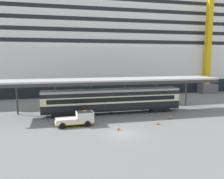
# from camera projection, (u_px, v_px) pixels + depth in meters

# --- Properties ---
(ground_plane) EXTENTS (400.00, 400.00, 0.00)m
(ground_plane) POSITION_uv_depth(u_px,v_px,m) (123.00, 134.00, 28.34)
(ground_plane) COLOR slate
(cruise_ship) EXTENTS (123.34, 24.08, 39.50)m
(cruise_ship) POSITION_uv_depth(u_px,v_px,m) (97.00, 44.00, 66.81)
(cruise_ship) COLOR black
(cruise_ship) RESTS_ON ground
(platform_canopy) EXTENTS (36.85, 5.61, 5.80)m
(platform_canopy) POSITION_uv_depth(u_px,v_px,m) (112.00, 80.00, 38.42)
(platform_canopy) COLOR #BDBDBD
(platform_canopy) RESTS_ON ground
(train_carriage) EXTENTS (22.95, 2.81, 4.11)m
(train_carriage) POSITION_uv_depth(u_px,v_px,m) (112.00, 100.00, 38.42)
(train_carriage) COLOR black
(train_carriage) RESTS_ON ground
(service_truck) EXTENTS (5.30, 2.46, 2.02)m
(service_truck) POSITION_uv_depth(u_px,v_px,m) (78.00, 118.00, 31.71)
(service_truck) COLOR silver
(service_truck) RESTS_ON ground
(traffic_cone_near) EXTENTS (0.36, 0.36, 0.77)m
(traffic_cone_near) POSITION_uv_depth(u_px,v_px,m) (158.00, 122.00, 32.22)
(traffic_cone_near) COLOR black
(traffic_cone_near) RESTS_ON ground
(traffic_cone_mid) EXTENTS (0.36, 0.36, 0.72)m
(traffic_cone_mid) POSITION_uv_depth(u_px,v_px,m) (171.00, 117.00, 35.23)
(traffic_cone_mid) COLOR black
(traffic_cone_mid) RESTS_ON ground
(traffic_cone_far) EXTENTS (0.36, 0.36, 0.69)m
(traffic_cone_far) POSITION_uv_depth(u_px,v_px,m) (118.00, 127.00, 29.72)
(traffic_cone_far) COLOR black
(traffic_cone_far) RESTS_ON ground
(dockside_crane) EXTENTS (15.41, 4.40, 56.50)m
(dockside_crane) POSITION_uv_depth(u_px,v_px,m) (211.00, 23.00, 60.19)
(dockside_crane) COLOR #595960
(dockside_crane) RESTS_ON ground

